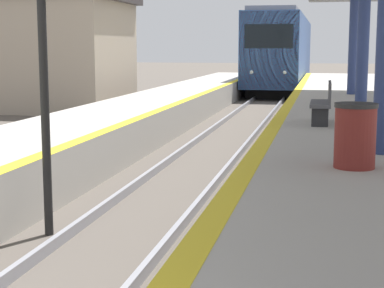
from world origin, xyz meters
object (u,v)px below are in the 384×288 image
at_px(signal_near, 41,22).
at_px(bench, 324,102).
at_px(trash_bin, 355,135).
at_px(train, 283,51).

bearing_deg(signal_near, bench, 59.10).
bearing_deg(trash_bin, signal_near, -166.42).
bearing_deg(bench, train, 95.70).
distance_m(train, bench, 26.89).
distance_m(signal_near, trash_bin, 4.58).
height_order(signal_near, bench, signal_near).
height_order(train, signal_near, train).
relative_size(train, signal_near, 4.98).
distance_m(train, trash_bin, 32.13).
relative_size(signal_near, trash_bin, 4.61).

